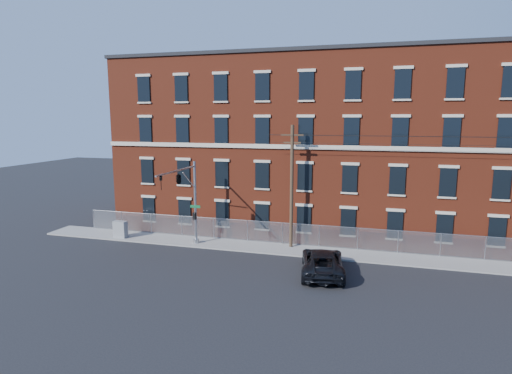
{
  "coord_description": "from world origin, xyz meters",
  "views": [
    {
      "loc": [
        8.19,
        -27.39,
        10.65
      ],
      "look_at": [
        -0.56,
        4.0,
        5.28
      ],
      "focal_mm": 29.38,
      "sensor_mm": 36.0,
      "label": 1
    }
  ],
  "objects_px": {
    "traffic_signal_mast": "(183,186)",
    "pickup_truck": "(322,262)",
    "utility_cabinet": "(120,229)",
    "utility_pole_near": "(292,185)"
  },
  "relations": [
    {
      "from": "pickup_truck",
      "to": "utility_cabinet",
      "type": "xyz_separation_m",
      "value": [
        -18.35,
        3.72,
        0.02
      ]
    },
    {
      "from": "utility_pole_near",
      "to": "pickup_truck",
      "type": "xyz_separation_m",
      "value": [
        3.19,
        -5.12,
        -4.5
      ]
    },
    {
      "from": "traffic_signal_mast",
      "to": "pickup_truck",
      "type": "bearing_deg",
      "value": -8.65
    },
    {
      "from": "traffic_signal_mast",
      "to": "pickup_truck",
      "type": "distance_m",
      "value": 12.19
    },
    {
      "from": "utility_pole_near",
      "to": "utility_cabinet",
      "type": "xyz_separation_m",
      "value": [
        -15.17,
        -1.4,
        -4.47
      ]
    },
    {
      "from": "traffic_signal_mast",
      "to": "utility_pole_near",
      "type": "distance_m",
      "value": 8.7
    },
    {
      "from": "pickup_truck",
      "to": "utility_cabinet",
      "type": "bearing_deg",
      "value": -19.68
    },
    {
      "from": "pickup_truck",
      "to": "utility_cabinet",
      "type": "height_order",
      "value": "pickup_truck"
    },
    {
      "from": "traffic_signal_mast",
      "to": "utility_cabinet",
      "type": "distance_m",
      "value": 8.71
    },
    {
      "from": "traffic_signal_mast",
      "to": "pickup_truck",
      "type": "relative_size",
      "value": 1.15
    }
  ]
}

